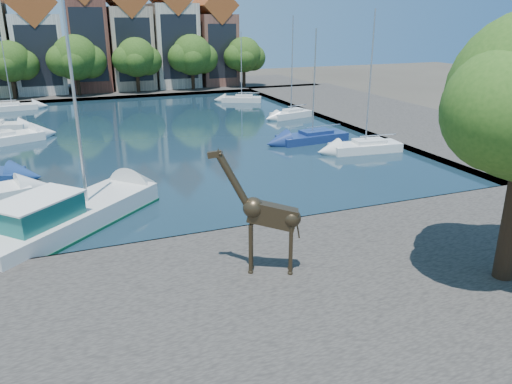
{
  "coord_description": "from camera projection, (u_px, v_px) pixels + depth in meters",
  "views": [
    {
      "loc": [
        -8.75,
        -22.32,
        10.71
      ],
      "look_at": [
        -0.73,
        -2.0,
        3.0
      ],
      "focal_mm": 35.0,
      "sensor_mm": 36.0,
      "label": 1
    }
  ],
  "objects": [
    {
      "name": "ground",
      "position": [
        255.0,
        232.0,
        26.17
      ],
      "size": [
        160.0,
        160.0,
        0.0
      ],
      "primitive_type": "plane",
      "color": "#38332B",
      "rests_on": "ground"
    },
    {
      "name": "water_basin",
      "position": [
        163.0,
        136.0,
        47.21
      ],
      "size": [
        38.0,
        50.0,
        0.08
      ],
      "primitive_type": "cube",
      "color": "black",
      "rests_on": "ground"
    },
    {
      "name": "near_quay",
      "position": [
        319.0,
        293.0,
        19.95
      ],
      "size": [
        50.0,
        14.0,
        0.5
      ],
      "primitive_type": "cube",
      "color": "#433F3A",
      "rests_on": "ground"
    },
    {
      "name": "far_quay",
      "position": [
        120.0,
        90.0,
        75.21
      ],
      "size": [
        60.0,
        16.0,
        0.5
      ],
      "primitive_type": "cube",
      "color": "#433F3A",
      "rests_on": "ground"
    },
    {
      "name": "right_quay",
      "position": [
        384.0,
        115.0,
        55.79
      ],
      "size": [
        14.0,
        52.0,
        0.5
      ],
      "primitive_type": "cube",
      "color": "#433F3A",
      "rests_on": "ground"
    },
    {
      "name": "townhouse_west_inner",
      "position": [
        38.0,
        42.0,
        69.21
      ],
      "size": [
        6.43,
        9.18,
        15.15
      ],
      "color": "beige",
      "rests_on": "far_quay"
    },
    {
      "name": "townhouse_center",
      "position": [
        86.0,
        34.0,
        71.12
      ],
      "size": [
        5.44,
        9.18,
        16.93
      ],
      "color": "brown",
      "rests_on": "far_quay"
    },
    {
      "name": "townhouse_east_inner",
      "position": [
        129.0,
        38.0,
        73.4
      ],
      "size": [
        5.94,
        9.18,
        15.79
      ],
      "color": "tan",
      "rests_on": "far_quay"
    },
    {
      "name": "townhouse_east_mid",
      "position": [
        172.0,
        34.0,
        75.53
      ],
      "size": [
        6.43,
        9.18,
        16.65
      ],
      "color": "beige",
      "rests_on": "far_quay"
    },
    {
      "name": "townhouse_east_end",
      "position": [
        214.0,
        41.0,
        78.11
      ],
      "size": [
        5.44,
        9.18,
        14.43
      ],
      "color": "brown",
      "rests_on": "far_quay"
    },
    {
      "name": "far_tree_west",
      "position": [
        11.0,
        63.0,
        63.97
      ],
      "size": [
        6.76,
        5.2,
        7.36
      ],
      "color": "#332114",
      "rests_on": "far_quay"
    },
    {
      "name": "far_tree_mid_west",
      "position": [
        76.0,
        59.0,
        66.67
      ],
      "size": [
        7.8,
        6.0,
        8.0
      ],
      "color": "#332114",
      "rests_on": "far_quay"
    },
    {
      "name": "far_tree_mid_east",
      "position": [
        137.0,
        59.0,
        69.48
      ],
      "size": [
        7.02,
        5.4,
        7.52
      ],
      "color": "#332114",
      "rests_on": "far_quay"
    },
    {
      "name": "far_tree_east",
      "position": [
        193.0,
        56.0,
        72.22
      ],
      "size": [
        7.54,
        5.8,
        7.84
      ],
      "color": "#332114",
      "rests_on": "far_quay"
    },
    {
      "name": "far_tree_far_east",
      "position": [
        244.0,
        56.0,
        75.04
      ],
      "size": [
        6.76,
        5.2,
        7.36
      ],
      "color": "#332114",
      "rests_on": "far_quay"
    },
    {
      "name": "giraffe_statue",
      "position": [
        265.0,
        214.0,
        20.33
      ],
      "size": [
        3.48,
        1.89,
        5.25
      ],
      "color": "#352A1A",
      "rests_on": "near_quay"
    },
    {
      "name": "motorsailer",
      "position": [
        64.0,
        215.0,
        25.85
      ],
      "size": [
        10.21,
        9.82,
        11.76
      ],
      "color": "silver",
      "rests_on": "water_basin"
    },
    {
      "name": "sailboat_left_c",
      "position": [
        1.0,
        137.0,
        43.86
      ],
      "size": [
        7.31,
        4.9,
        10.0
      ],
      "color": "white",
      "rests_on": "water_basin"
    },
    {
      "name": "sailboat_left_e",
      "position": [
        12.0,
        106.0,
        59.72
      ],
      "size": [
        5.75,
        2.51,
        8.41
      ],
      "color": "silver",
      "rests_on": "water_basin"
    },
    {
      "name": "sailboat_right_a",
      "position": [
        365.0,
        145.0,
        41.28
      ],
      "size": [
        6.06,
        2.64,
        11.2
      ],
      "color": "silver",
      "rests_on": "water_basin"
    },
    {
      "name": "sailboat_right_b",
      "position": [
        312.0,
        136.0,
        44.63
      ],
      "size": [
        6.57,
        2.78,
        9.7
      ],
      "color": "navy",
      "rests_on": "water_basin"
    },
    {
      "name": "sailboat_right_c",
      "position": [
        291.0,
        113.0,
        55.13
      ],
      "size": [
        5.02,
        2.76,
        10.73
      ],
      "color": "silver",
      "rests_on": "water_basin"
    },
    {
      "name": "sailboat_right_d",
      "position": [
        242.0,
        98.0,
        65.43
      ],
      "size": [
        5.39,
        3.72,
        8.81
      ],
      "color": "beige",
      "rests_on": "water_basin"
    }
  ]
}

